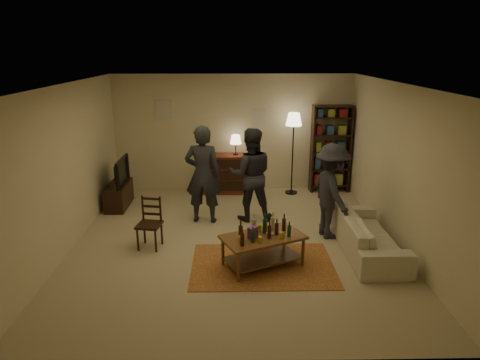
{
  "coord_description": "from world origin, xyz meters",
  "views": [
    {
      "loc": [
        -0.04,
        -6.84,
        3.24
      ],
      "look_at": [
        0.1,
        0.1,
        1.1
      ],
      "focal_mm": 32.0,
      "sensor_mm": 36.0,
      "label": 1
    }
  ],
  "objects_px": {
    "person_left": "(203,175)",
    "floor_lamp": "(294,125)",
    "bookshelf": "(330,148)",
    "dresser": "(225,173)",
    "tv_stand": "(119,189)",
    "dining_chair": "(150,221)",
    "sofa": "(368,234)",
    "coffee_table": "(263,240)",
    "person_right": "(250,175)",
    "person_by_sofa": "(331,191)"
  },
  "relations": [
    {
      "from": "bookshelf",
      "to": "person_right",
      "type": "bearing_deg",
      "value": -138.14
    },
    {
      "from": "bookshelf",
      "to": "sofa",
      "type": "bearing_deg",
      "value": -90.82
    },
    {
      "from": "floor_lamp",
      "to": "coffee_table",
      "type": "bearing_deg",
      "value": -104.81
    },
    {
      "from": "dresser",
      "to": "floor_lamp",
      "type": "relative_size",
      "value": 0.73
    },
    {
      "from": "tv_stand",
      "to": "sofa",
      "type": "height_order",
      "value": "tv_stand"
    },
    {
      "from": "bookshelf",
      "to": "dresser",
      "type": "bearing_deg",
      "value": -178.43
    },
    {
      "from": "sofa",
      "to": "person_right",
      "type": "relative_size",
      "value": 1.14
    },
    {
      "from": "dresser",
      "to": "person_left",
      "type": "bearing_deg",
      "value": -102.76
    },
    {
      "from": "tv_stand",
      "to": "person_by_sofa",
      "type": "xyz_separation_m",
      "value": [
        4.14,
        -1.59,
        0.46
      ]
    },
    {
      "from": "coffee_table",
      "to": "tv_stand",
      "type": "bearing_deg",
      "value": 137.02
    },
    {
      "from": "bookshelf",
      "to": "person_by_sofa",
      "type": "xyz_separation_m",
      "value": [
        -0.55,
        -2.57,
        -0.19
      ]
    },
    {
      "from": "dresser",
      "to": "person_by_sofa",
      "type": "bearing_deg",
      "value": -52.95
    },
    {
      "from": "floor_lamp",
      "to": "sofa",
      "type": "xyz_separation_m",
      "value": [
        0.85,
        -3.01,
        -1.3
      ]
    },
    {
      "from": "floor_lamp",
      "to": "person_by_sofa",
      "type": "height_order",
      "value": "floor_lamp"
    },
    {
      "from": "dining_chair",
      "to": "person_left",
      "type": "height_order",
      "value": "person_left"
    },
    {
      "from": "floor_lamp",
      "to": "sofa",
      "type": "bearing_deg",
      "value": -74.13
    },
    {
      "from": "bookshelf",
      "to": "tv_stand",
      "type": "bearing_deg",
      "value": -168.2
    },
    {
      "from": "coffee_table",
      "to": "dresser",
      "type": "relative_size",
      "value": 1.03
    },
    {
      "from": "tv_stand",
      "to": "floor_lamp",
      "type": "bearing_deg",
      "value": 12.0
    },
    {
      "from": "coffee_table",
      "to": "floor_lamp",
      "type": "distance_m",
      "value": 3.79
    },
    {
      "from": "dining_chair",
      "to": "sofa",
      "type": "relative_size",
      "value": 0.43
    },
    {
      "from": "dining_chair",
      "to": "bookshelf",
      "type": "height_order",
      "value": "bookshelf"
    },
    {
      "from": "tv_stand",
      "to": "person_left",
      "type": "bearing_deg",
      "value": -24.48
    },
    {
      "from": "floor_lamp",
      "to": "person_by_sofa",
      "type": "relative_size",
      "value": 1.11
    },
    {
      "from": "coffee_table",
      "to": "dresser",
      "type": "height_order",
      "value": "dresser"
    },
    {
      "from": "coffee_table",
      "to": "person_by_sofa",
      "type": "distance_m",
      "value": 1.72
    },
    {
      "from": "dining_chair",
      "to": "dresser",
      "type": "distance_m",
      "value": 3.11
    },
    {
      "from": "tv_stand",
      "to": "dresser",
      "type": "distance_m",
      "value": 2.43
    },
    {
      "from": "dining_chair",
      "to": "tv_stand",
      "type": "height_order",
      "value": "tv_stand"
    },
    {
      "from": "dining_chair",
      "to": "tv_stand",
      "type": "relative_size",
      "value": 0.84
    },
    {
      "from": "tv_stand",
      "to": "floor_lamp",
      "type": "height_order",
      "value": "floor_lamp"
    },
    {
      "from": "person_left",
      "to": "sofa",
      "type": "bearing_deg",
      "value": 160.75
    },
    {
      "from": "dresser",
      "to": "person_right",
      "type": "bearing_deg",
      "value": -72.97
    },
    {
      "from": "coffee_table",
      "to": "dresser",
      "type": "distance_m",
      "value": 3.64
    },
    {
      "from": "coffee_table",
      "to": "dining_chair",
      "type": "xyz_separation_m",
      "value": [
        -1.85,
        0.73,
        0.03
      ]
    },
    {
      "from": "bookshelf",
      "to": "sofa",
      "type": "height_order",
      "value": "bookshelf"
    },
    {
      "from": "coffee_table",
      "to": "floor_lamp",
      "type": "bearing_deg",
      "value": 75.19
    },
    {
      "from": "floor_lamp",
      "to": "person_left",
      "type": "xyz_separation_m",
      "value": [
        -1.94,
        -1.65,
        -0.65
      ]
    },
    {
      "from": "dresser",
      "to": "person_by_sofa",
      "type": "height_order",
      "value": "person_by_sofa"
    },
    {
      "from": "floor_lamp",
      "to": "sofa",
      "type": "distance_m",
      "value": 3.38
    },
    {
      "from": "coffee_table",
      "to": "person_left",
      "type": "xyz_separation_m",
      "value": [
        -1.02,
        1.83,
        0.52
      ]
    },
    {
      "from": "coffee_table",
      "to": "dresser",
      "type": "bearing_deg",
      "value": 99.77
    },
    {
      "from": "person_right",
      "to": "floor_lamp",
      "type": "bearing_deg",
      "value": -125.17
    },
    {
      "from": "dining_chair",
      "to": "coffee_table",
      "type": "bearing_deg",
      "value": -11.79
    },
    {
      "from": "tv_stand",
      "to": "dresser",
      "type": "relative_size",
      "value": 0.78
    },
    {
      "from": "tv_stand",
      "to": "bookshelf",
      "type": "relative_size",
      "value": 0.52
    },
    {
      "from": "person_left",
      "to": "floor_lamp",
      "type": "bearing_deg",
      "value": -132.89
    },
    {
      "from": "floor_lamp",
      "to": "person_left",
      "type": "height_order",
      "value": "person_left"
    },
    {
      "from": "coffee_table",
      "to": "sofa",
      "type": "xyz_separation_m",
      "value": [
        1.77,
        0.48,
        -0.13
      ]
    },
    {
      "from": "dresser",
      "to": "bookshelf",
      "type": "bearing_deg",
      "value": 1.57
    }
  ]
}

